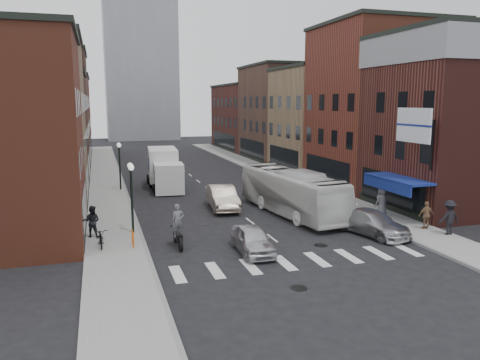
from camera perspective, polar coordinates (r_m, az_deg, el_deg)
name	(u,v)px	position (r m, az deg, el deg)	size (l,w,h in m)	color
ground	(279,243)	(25.55, 4.76, -7.69)	(160.00, 160.00, 0.00)	black
sidewalk_left	(106,183)	(45.27, -15.97, -0.37)	(3.00, 74.00, 0.15)	gray
sidewalk_right	(277,175)	(48.57, 4.50, 0.62)	(3.00, 74.00, 0.15)	gray
curb_left	(123,183)	(45.33, -14.07, -0.37)	(0.20, 74.00, 0.16)	gray
curb_right	(263,176)	(48.06, 2.83, 0.45)	(0.20, 74.00, 0.16)	gray
crosswalk_stripes	(302,261)	(22.93, 7.57, -9.77)	(12.00, 2.20, 0.01)	silver
bldg_left_mid_a	(10,122)	(37.15, -26.25, 6.39)	(10.30, 10.20, 12.30)	#977653
bldg_left_mid_b	(30,128)	(47.08, -24.26, 5.75)	(10.30, 10.20, 10.30)	#451C18
bldg_left_far_a	(42,110)	(57.96, -23.03, 7.86)	(10.30, 12.20, 13.30)	brown
bldg_left_far_b	(53,116)	(71.92, -21.85, 7.30)	(10.30, 16.20, 11.30)	brown
bldg_right_corner	(455,122)	(36.33, 24.77, 6.44)	(10.30, 9.20, 12.30)	#451C18
bldg_right_mid_a	(379,106)	(43.87, 16.55, 8.60)	(10.30, 10.20, 14.30)	brown
bldg_right_mid_b	(326,119)	(52.54, 10.43, 7.27)	(10.30, 10.20, 11.30)	#977653
bldg_right_far_a	(287,113)	(62.50, 5.77, 8.16)	(10.30, 12.20, 12.30)	brown
bldg_right_far_b	(253,117)	(75.63, 1.63, 7.66)	(10.30, 16.20, 10.30)	#451C18
awning_blue	(396,180)	(31.33, 18.43, -0.01)	(1.80, 5.00, 0.78)	navy
billboard_sign	(415,126)	(29.17, 20.52, 6.14)	(1.52, 3.00, 3.70)	black
distant_tower	(138,15)	(102.56, -12.31, 19.07)	(14.00, 14.00, 50.00)	#9399A0
streetlamp_near	(131,185)	(27.10, -13.11, -0.58)	(0.32, 1.22, 4.11)	black
streetlamp_far	(119,157)	(40.95, -14.49, 2.70)	(0.32, 1.22, 4.11)	black
bike_rack	(133,239)	(24.99, -12.93, -6.98)	(0.08, 0.68, 0.80)	#D8590C
box_truck	(164,169)	(41.54, -9.21, 1.29)	(2.81, 8.08, 3.45)	white
motorcycle_rider	(178,227)	(24.70, -7.57, -5.72)	(0.65, 2.28, 2.32)	black
transit_bus	(291,192)	(31.81, 6.24, -1.45)	(2.56, 10.96, 3.05)	silver
sedan_left_near	(252,240)	(23.77, 1.52, -7.28)	(1.59, 3.95, 1.35)	silver
sedan_left_far	(222,198)	(33.25, -2.15, -2.17)	(1.74, 4.99, 1.64)	beige
curb_car	(372,223)	(27.93, 15.82, -5.05)	(1.95, 4.80, 1.39)	#B8B9BE
parked_bicycle	(101,237)	(25.42, -16.59, -6.67)	(0.64, 1.83, 0.96)	black
ped_left_solo	(92,221)	(27.17, -17.56, -4.82)	(0.85, 0.49, 1.75)	black
ped_right_a	(449,217)	(28.84, 24.13, -4.18)	(1.27, 0.63, 1.96)	black
ped_right_b	(426,215)	(29.61, 21.77, -4.00)	(0.96, 0.48, 1.64)	#8B6646
ped_right_c	(382,201)	(32.10, 16.88, -2.46)	(0.94, 0.61, 1.93)	#5A5C62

